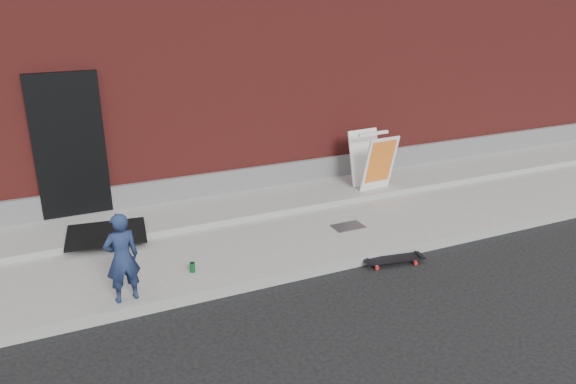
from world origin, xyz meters
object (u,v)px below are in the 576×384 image
pizza_sign (373,160)px  soda_can (192,267)px  child (122,258)px  skateboard (394,259)px

pizza_sign → soda_can: (-3.78, -1.60, -0.55)m
child → pizza_sign: child is taller
skateboard → soda_can: (-2.73, 0.68, 0.14)m
child → pizza_sign: bearing=-165.3°
soda_can → pizza_sign: bearing=23.0°
soda_can → skateboard: bearing=-14.0°
pizza_sign → child: bearing=-157.4°
skateboard → child: bearing=174.8°
skateboard → pizza_sign: (1.05, 2.28, 0.69)m
child → soda_can: child is taller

